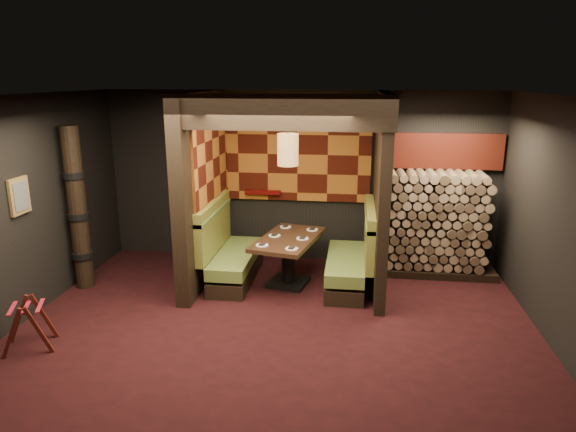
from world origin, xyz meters
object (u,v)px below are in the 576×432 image
(dining_table, at_px, (288,252))
(luggage_rack, at_px, (28,323))
(pendant_lamp, at_px, (288,150))
(firewood_stack, at_px, (441,224))
(totem_column, at_px, (78,210))
(booth_bench_right, at_px, (353,260))
(booth_bench_left, at_px, (229,255))

(dining_table, bearing_deg, luggage_rack, -140.50)
(pendant_lamp, height_order, firewood_stack, pendant_lamp)
(dining_table, distance_m, firewood_stack, 2.46)
(totem_column, bearing_deg, pendant_lamp, 7.92)
(booth_bench_right, distance_m, firewood_stack, 1.58)
(dining_table, bearing_deg, firewood_stack, 18.61)
(totem_column, distance_m, firewood_stack, 5.49)
(pendant_lamp, bearing_deg, firewood_stack, 19.72)
(booth_bench_right, xyz_separation_m, firewood_stack, (1.35, 0.70, 0.42))
(dining_table, relative_size, totem_column, 0.64)
(booth_bench_left, relative_size, firewood_stack, 0.92)
(firewood_stack, bearing_deg, dining_table, -161.39)
(pendant_lamp, xyz_separation_m, firewood_stack, (2.32, 0.83, -1.24))
(booth_bench_left, xyz_separation_m, dining_table, (0.93, -0.08, 0.11))
(dining_table, bearing_deg, booth_bench_right, 4.74)
(booth_bench_right, height_order, totem_column, totem_column)
(booth_bench_left, distance_m, booth_bench_right, 1.89)
(luggage_rack, distance_m, totem_column, 2.01)
(dining_table, relative_size, firewood_stack, 0.89)
(booth_bench_left, bearing_deg, pendant_lamp, -7.93)
(booth_bench_right, relative_size, firewood_stack, 0.92)
(booth_bench_left, distance_m, luggage_rack, 2.95)
(firewood_stack, bearing_deg, luggage_rack, -149.00)
(totem_column, bearing_deg, booth_bench_left, 14.75)
(booth_bench_right, bearing_deg, firewood_stack, 27.35)
(pendant_lamp, height_order, luggage_rack, pendant_lamp)
(booth_bench_right, height_order, pendant_lamp, pendant_lamp)
(dining_table, bearing_deg, pendant_lamp, -90.00)
(booth_bench_right, distance_m, totem_column, 4.10)
(luggage_rack, height_order, totem_column, totem_column)
(pendant_lamp, distance_m, totem_column, 3.17)
(booth_bench_right, bearing_deg, dining_table, -175.26)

